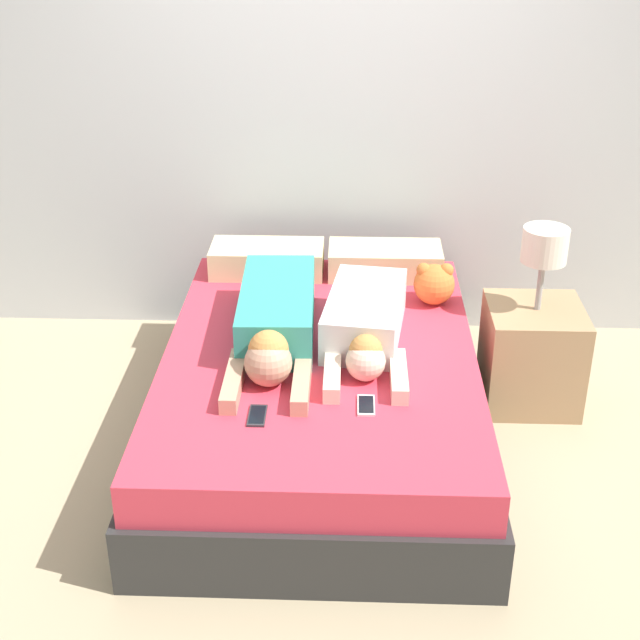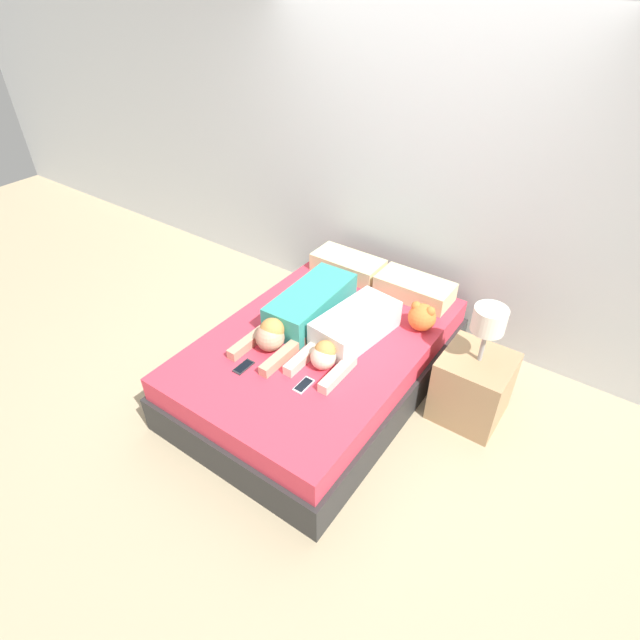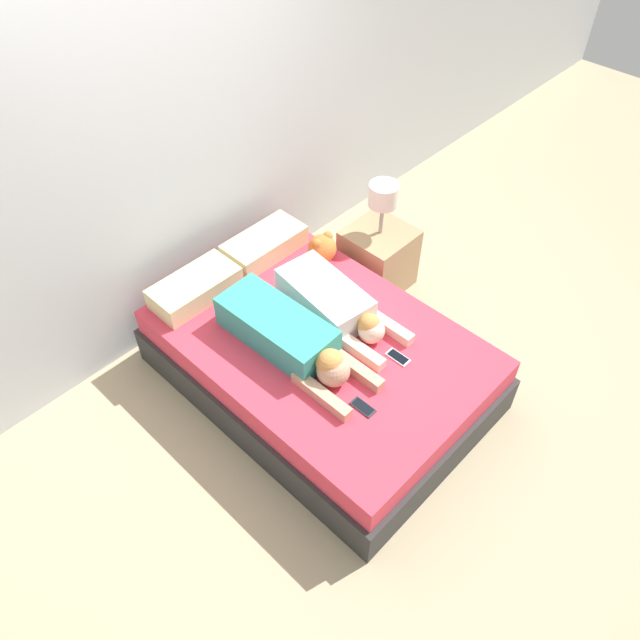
% 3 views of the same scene
% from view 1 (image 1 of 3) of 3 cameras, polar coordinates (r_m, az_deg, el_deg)
% --- Properties ---
extents(ground_plane, '(12.00, 12.00, 0.00)m').
position_cam_1_polar(ground_plane, '(4.28, 0.00, -7.47)').
color(ground_plane, tan).
extents(wall_back, '(12.00, 0.06, 2.60)m').
position_cam_1_polar(wall_back, '(4.88, 0.55, 13.68)').
color(wall_back, silver).
rests_on(wall_back, ground_plane).
extents(bed, '(1.46, 2.13, 0.47)m').
position_cam_1_polar(bed, '(4.15, 0.00, -4.82)').
color(bed, '#2D2D2D').
rests_on(bed, ground_plane).
extents(pillow_head_left, '(0.60, 0.30, 0.15)m').
position_cam_1_polar(pillow_head_left, '(4.79, -3.40, 3.92)').
color(pillow_head_left, beige).
rests_on(pillow_head_left, bed).
extents(pillow_head_right, '(0.60, 0.30, 0.15)m').
position_cam_1_polar(pillow_head_right, '(4.77, 4.18, 3.81)').
color(pillow_head_right, beige).
rests_on(pillow_head_right, bed).
extents(person_left, '(0.36, 1.13, 0.23)m').
position_cam_1_polar(person_left, '(4.05, -2.87, -0.08)').
color(person_left, teal).
rests_on(person_left, bed).
extents(person_right, '(0.41, 0.96, 0.21)m').
position_cam_1_polar(person_right, '(4.04, 2.90, -0.26)').
color(person_right, silver).
rests_on(person_right, bed).
extents(cell_phone_left, '(0.07, 0.15, 0.01)m').
position_cam_1_polar(cell_phone_left, '(3.56, -4.03, -6.12)').
color(cell_phone_left, '#2D2D33').
rests_on(cell_phone_left, bed).
extents(cell_phone_right, '(0.07, 0.15, 0.01)m').
position_cam_1_polar(cell_phone_right, '(3.62, 2.97, -5.48)').
color(cell_phone_right, silver).
rests_on(cell_phone_right, bed).
extents(plush_toy, '(0.20, 0.20, 0.21)m').
position_cam_1_polar(plush_toy, '(4.45, 7.32, 2.35)').
color(plush_toy, orange).
rests_on(plush_toy, bed).
extents(nightstand, '(0.46, 0.46, 0.93)m').
position_cam_1_polar(nightstand, '(4.54, 13.43, -1.75)').
color(nightstand, tan).
rests_on(nightstand, ground_plane).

